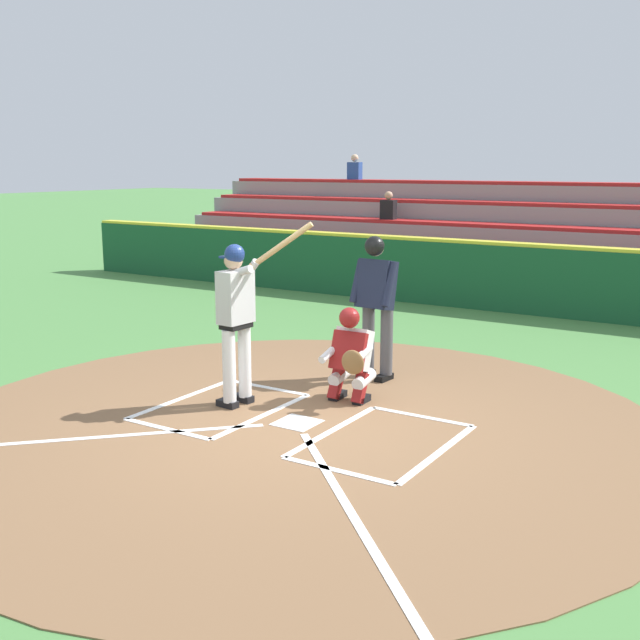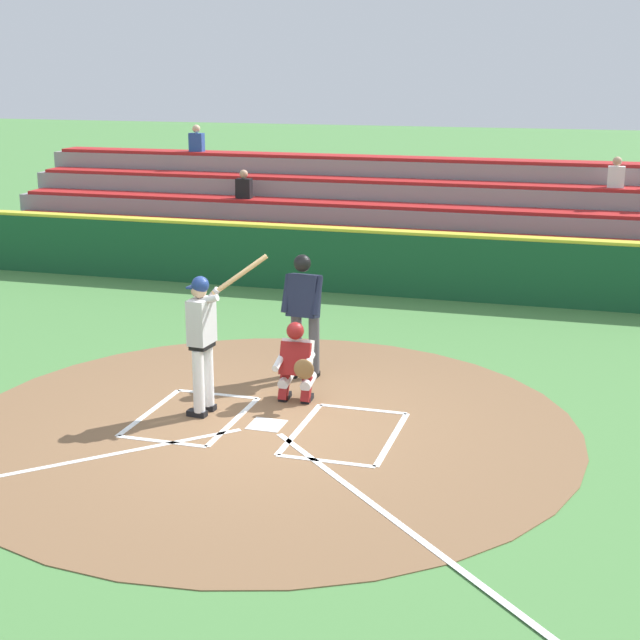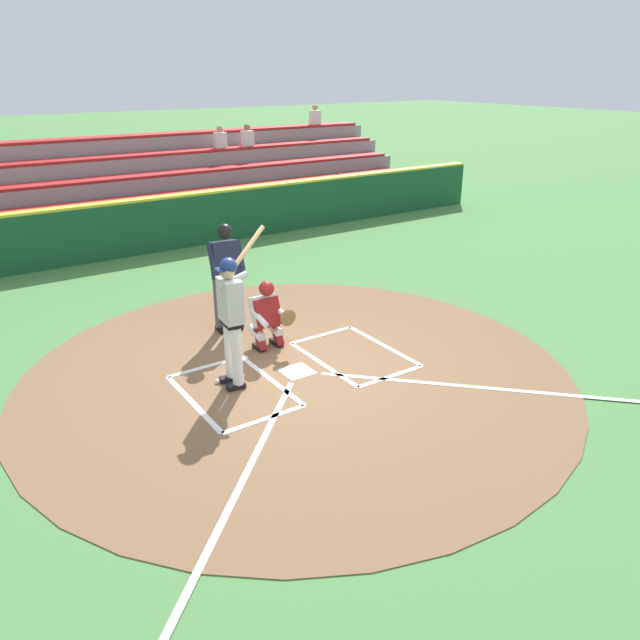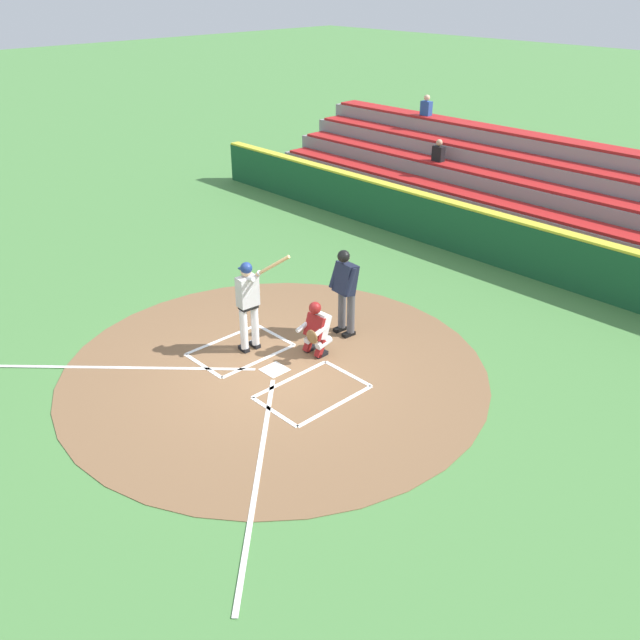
% 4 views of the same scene
% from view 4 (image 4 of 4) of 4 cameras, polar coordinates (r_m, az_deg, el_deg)
% --- Properties ---
extents(ground_plane, '(120.00, 120.00, 0.00)m').
position_cam_4_polar(ground_plane, '(13.05, -3.78, -4.18)').
color(ground_plane, '#4C8442').
extents(dirt_circle, '(8.00, 8.00, 0.01)m').
position_cam_4_polar(dirt_circle, '(13.04, -3.78, -4.16)').
color(dirt_circle, brown).
rests_on(dirt_circle, ground).
extents(home_plate_and_chalk, '(7.93, 4.91, 0.01)m').
position_cam_4_polar(home_plate_and_chalk, '(12.59, -6.85, -5.54)').
color(home_plate_and_chalk, white).
rests_on(home_plate_and_chalk, dirt_circle).
extents(batter, '(0.97, 0.65, 2.13)m').
position_cam_4_polar(batter, '(13.26, -5.93, 1.67)').
color(batter, white).
rests_on(batter, ground).
extents(catcher, '(0.60, 0.60, 1.13)m').
position_cam_4_polar(catcher, '(13.27, -0.32, -0.61)').
color(catcher, black).
rests_on(catcher, ground).
extents(plate_umpire, '(0.60, 0.45, 1.86)m').
position_cam_4_polar(plate_umpire, '(13.81, 2.11, 2.81)').
color(plate_umpire, '#4C4C51').
rests_on(plate_umpire, ground).
extents(baseball, '(0.07, 0.07, 0.07)m').
position_cam_4_polar(baseball, '(13.97, -5.74, -1.81)').
color(baseball, white).
rests_on(baseball, ground).
extents(backstop_wall, '(22.00, 0.36, 1.31)m').
position_cam_4_polar(backstop_wall, '(17.98, 14.84, 6.38)').
color(backstop_wall, '#19512D').
rests_on(backstop_wall, ground).
extents(bleacher_stand, '(20.00, 4.25, 3.00)m').
position_cam_4_polar(bleacher_stand, '(20.65, 19.91, 8.94)').
color(bleacher_stand, gray).
rests_on(bleacher_stand, ground).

